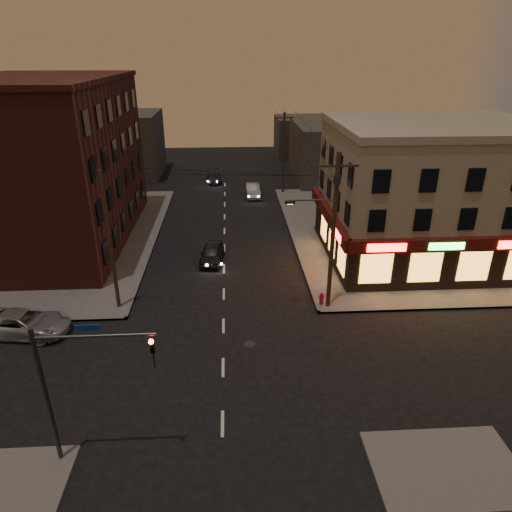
{
  "coord_description": "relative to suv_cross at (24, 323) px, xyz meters",
  "views": [
    {
      "loc": [
        0.59,
        -19.67,
        15.41
      ],
      "look_at": [
        2.18,
        7.17,
        3.2
      ],
      "focal_mm": 32.0,
      "sensor_mm": 36.0,
      "label": 1
    }
  ],
  "objects": [
    {
      "name": "sedan_near",
      "position": [
        10.77,
        9.55,
        -0.03
      ],
      "size": [
        2.09,
        4.29,
        1.41
      ],
      "primitive_type": "imported",
      "rotation": [
        0.0,
        0.0,
        -0.1
      ],
      "color": "black",
      "rests_on": "ground"
    },
    {
      "name": "pizza_building",
      "position": [
        27.65,
        9.57,
        4.61
      ],
      "size": [
        15.85,
        12.85,
        10.5
      ],
      "color": "tan",
      "rests_on": "sidewalk_ne"
    },
    {
      "name": "bg_building_ne_a",
      "position": [
        25.71,
        34.14,
        2.76
      ],
      "size": [
        10.0,
        12.0,
        7.0
      ],
      "primitive_type": "cube",
      "color": "#3F3D3A",
      "rests_on": "ground"
    },
    {
      "name": "sedan_mid",
      "position": [
        14.95,
        26.93,
        -0.02
      ],
      "size": [
        1.59,
        4.36,
        1.43
      ],
      "primitive_type": "imported",
      "rotation": [
        0.0,
        0.0,
        0.02
      ],
      "color": "slate",
      "rests_on": "ground"
    },
    {
      "name": "brick_apartment",
      "position": [
        -2.79,
        15.14,
        5.91
      ],
      "size": [
        12.0,
        20.0,
        13.0
      ],
      "primitive_type": "cube",
      "color": "#4B1F18",
      "rests_on": "sidewalk_nw"
    },
    {
      "name": "fire_hydrant",
      "position": [
        18.11,
        2.14,
        -0.12
      ],
      "size": [
        0.37,
        0.37,
        0.85
      ],
      "rotation": [
        0.0,
        0.0,
        -0.04
      ],
      "color": "#A10E2D",
      "rests_on": "sidewalk_ne"
    },
    {
      "name": "traffic_signal",
      "position": [
        6.15,
        -9.46,
        3.42
      ],
      "size": [
        4.49,
        0.32,
        6.47
      ],
      "color": "#333538",
      "rests_on": "ground"
    },
    {
      "name": "suv_cross",
      "position": [
        0.0,
        0.0,
        0.0
      ],
      "size": [
        5.58,
        3.14,
        1.47
      ],
      "primitive_type": "imported",
      "rotation": [
        0.0,
        0.0,
        1.43
      ],
      "color": "gray",
      "rests_on": "ground"
    },
    {
      "name": "utility_pole_west",
      "position": [
        4.91,
        2.64,
        3.91
      ],
      "size": [
        0.24,
        0.24,
        9.0
      ],
      "primitive_type": "cylinder",
      "color": "#382619",
      "rests_on": "sidewalk_nw"
    },
    {
      "name": "ground",
      "position": [
        11.71,
        -3.86,
        -0.74
      ],
      "size": [
        120.0,
        120.0,
        0.0
      ],
      "primitive_type": "plane",
      "color": "black",
      "rests_on": "ground"
    },
    {
      "name": "sidewalk_ne",
      "position": [
        29.71,
        15.14,
        -0.66
      ],
      "size": [
        24.0,
        28.0,
        0.15
      ],
      "primitive_type": "cube",
      "color": "#514F4C",
      "rests_on": "ground"
    },
    {
      "name": "utility_pole_far",
      "position": [
        18.51,
        28.14,
        3.91
      ],
      "size": [
        0.26,
        0.26,
        9.0
      ],
      "primitive_type": "cylinder",
      "color": "#382619",
      "rests_on": "sidewalk_ne"
    },
    {
      "name": "bg_building_ne_b",
      "position": [
        23.71,
        48.14,
        2.26
      ],
      "size": [
        8.0,
        8.0,
        6.0
      ],
      "primitive_type": "cube",
      "color": "#3F3D3A",
      "rests_on": "ground"
    },
    {
      "name": "bg_building_nw",
      "position": [
        -1.29,
        38.14,
        3.26
      ],
      "size": [
        9.0,
        10.0,
        8.0
      ],
      "primitive_type": "cube",
      "color": "#3F3D3A",
      "rests_on": "ground"
    },
    {
      "name": "sedan_far",
      "position": [
        10.36,
        33.47,
        -0.1
      ],
      "size": [
        2.11,
        4.5,
        1.27
      ],
      "primitive_type": "imported",
      "rotation": [
        0.0,
        0.0,
        0.08
      ],
      "color": "black",
      "rests_on": "ground"
    },
    {
      "name": "sidewalk_nw",
      "position": [
        -6.29,
        15.14,
        -0.66
      ],
      "size": [
        24.0,
        28.0,
        0.15
      ],
      "primitive_type": "cube",
      "color": "#514F4C",
      "rests_on": "ground"
    },
    {
      "name": "utility_pole_main",
      "position": [
        18.4,
        1.94,
        5.03
      ],
      "size": [
        4.2,
        0.44,
        10.0
      ],
      "color": "#382619",
      "rests_on": "sidewalk_ne"
    }
  ]
}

